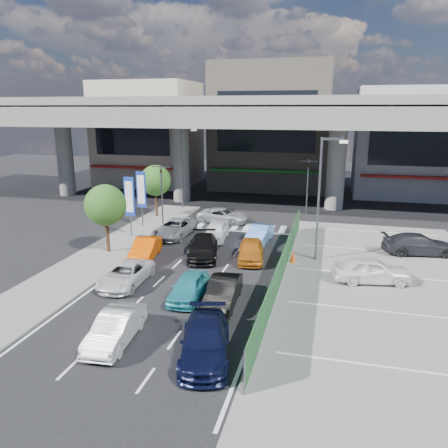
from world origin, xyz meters
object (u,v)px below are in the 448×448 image
(hatch_black_mid_right, at_px, (223,292))
(crossing_wagon_silver, at_px, (223,216))
(traffic_light_right, at_px, (308,173))
(taxi_orange_left, at_px, (146,249))
(street_lamp_right, at_px, (322,189))
(parked_sedan_white, at_px, (372,270))
(sedan_white_front_mid, at_px, (216,231))
(street_lamp_left, at_px, (183,161))
(signboard_far, at_px, (141,191))
(tree_far, at_px, (156,181))
(sedan_white_mid_left, at_px, (126,275))
(wagon_silver_front_left, at_px, (175,228))
(hatch_white_back_mid, at_px, (115,328))
(parked_sedan_dgrey, at_px, (419,244))
(kei_truck_front_right, at_px, (259,234))
(traffic_cone, at_px, (293,257))
(sedan_black_mid, at_px, (203,247))
(signboard_near, at_px, (129,198))
(traffic_light_left, at_px, (161,180))
(tree_near, at_px, (105,205))
(taxi_teal_mid, at_px, (189,287))
(minivan_navy_back, at_px, (205,341))
(taxi_orange_right, at_px, (251,250))

(hatch_black_mid_right, xyz_separation_m, crossing_wagon_silver, (-4.14, 16.04, -0.05))
(traffic_light_right, xyz_separation_m, taxi_orange_left, (-9.54, -15.37, -3.27))
(taxi_orange_left, bearing_deg, hatch_black_mid_right, -49.84)
(traffic_light_right, xyz_separation_m, street_lamp_right, (1.67, -13.00, 0.83))
(parked_sedan_white, bearing_deg, sedan_white_front_mid, 51.38)
(street_lamp_left, distance_m, crossing_wagon_silver, 7.56)
(street_lamp_right, bearing_deg, signboard_far, 161.32)
(signboard_far, xyz_separation_m, taxi_orange_left, (3.56, -7.36, -2.40))
(tree_far, bearing_deg, sedan_white_mid_left, -73.45)
(hatch_black_mid_right, height_order, wagon_silver_front_left, hatch_black_mid_right)
(traffic_light_right, distance_m, crossing_wagon_silver, 9.11)
(hatch_white_back_mid, relative_size, parked_sedan_dgrey, 0.84)
(street_lamp_left, height_order, tree_far, street_lamp_left)
(sedan_white_front_mid, height_order, crossing_wagon_silver, sedan_white_front_mid)
(kei_truck_front_right, relative_size, traffic_cone, 5.14)
(hatch_black_mid_right, bearing_deg, sedan_black_mid, 111.89)
(signboard_near, bearing_deg, wagon_silver_front_left, 15.20)
(hatch_white_back_mid, distance_m, kei_truck_front_right, 16.13)
(traffic_light_left, height_order, parked_sedan_dgrey, traffic_light_left)
(traffic_light_left, xyz_separation_m, tree_near, (-0.80, -8.00, -0.55))
(sedan_black_mid, bearing_deg, tree_far, 113.36)
(traffic_cone, bearing_deg, street_lamp_left, 132.66)
(sedan_black_mid, relative_size, traffic_cone, 6.18)
(tree_near, distance_m, taxi_teal_mid, 10.11)
(tree_near, height_order, sedan_white_mid_left, tree_near)
(street_lamp_left, distance_m, signboard_far, 7.32)
(tree_near, relative_size, kei_truck_front_right, 1.21)
(tree_near, bearing_deg, kei_truck_front_right, 27.03)
(street_lamp_left, height_order, hatch_white_back_mid, street_lamp_left)
(traffic_light_left, xyz_separation_m, traffic_cone, (11.80, -6.94, -3.49))
(tree_near, relative_size, minivan_navy_back, 1.01)
(sedan_white_mid_left, bearing_deg, crossing_wagon_silver, 82.53)
(signboard_near, height_order, hatch_white_back_mid, signboard_near)
(signboard_near, height_order, crossing_wagon_silver, signboard_near)
(street_lamp_right, bearing_deg, hatch_white_back_mid, -121.82)
(kei_truck_front_right, height_order, parked_sedan_dgrey, parked_sedan_dgrey)
(tree_near, height_order, sedan_black_mid, tree_near)
(hatch_black_mid_right, bearing_deg, taxi_orange_right, 86.14)
(wagon_silver_front_left, bearing_deg, hatch_black_mid_right, -54.78)
(signboard_near, relative_size, parked_sedan_white, 1.08)
(street_lamp_left, height_order, parked_sedan_white, street_lamp_left)
(sedan_white_mid_left, distance_m, taxi_teal_mid, 4.16)
(tree_far, distance_m, sedan_white_front_mid, 9.50)
(tree_near, distance_m, traffic_cone, 12.98)
(tree_far, bearing_deg, traffic_cone, -35.16)
(sedan_white_front_mid, bearing_deg, sedan_white_mid_left, -109.87)
(street_lamp_right, distance_m, signboard_far, 15.69)
(parked_sedan_white, height_order, traffic_cone, parked_sedan_white)
(minivan_navy_back, height_order, crossing_wagon_silver, minivan_navy_back)
(signboard_far, height_order, hatch_black_mid_right, signboard_far)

